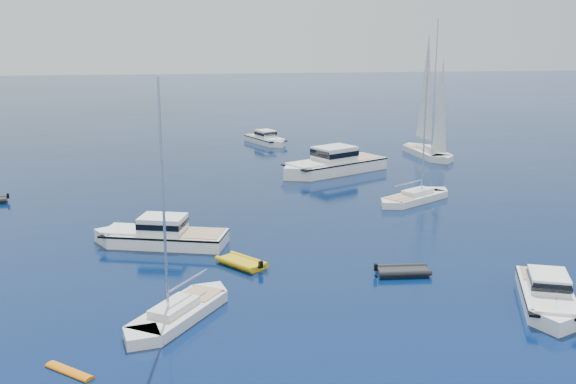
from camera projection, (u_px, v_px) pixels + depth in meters
name	position (u px, v px, depth m)	size (l,w,h in m)	color
ground	(391.00, 366.00, 31.28)	(400.00, 400.00, 0.00)	navy
motor_cruiser_near	(547.00, 305.00, 38.08)	(2.72, 8.90, 2.34)	white
motor_cruiser_centre	(161.00, 245.00, 48.65)	(3.16, 10.34, 2.71)	white
motor_cruiser_distant	(332.00, 173.00, 72.59)	(4.14, 13.54, 3.55)	silver
motor_cruiser_horizon	(266.00, 143.00, 90.64)	(2.62, 8.57, 2.25)	silver
sailboat_fore	(179.00, 318.00, 36.38)	(2.36, 9.06, 13.32)	silver
sailboat_centre	(415.00, 201.00, 60.78)	(2.40, 9.25, 13.59)	silver
sailboat_sails_r	(427.00, 156.00, 81.94)	(2.95, 11.36, 16.70)	silver
tender_yellow	(242.00, 266.00, 44.38)	(1.96, 3.57, 0.95)	gold
tender_grey_near	(403.00, 274.00, 42.85)	(1.92, 3.47, 0.95)	black
kayak_orange	(70.00, 373.00, 30.69)	(0.56, 2.71, 0.30)	orange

